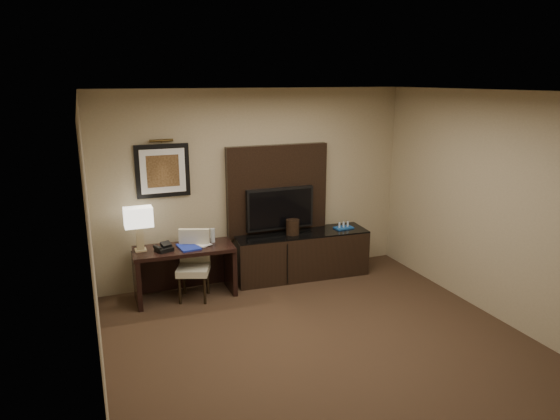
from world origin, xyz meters
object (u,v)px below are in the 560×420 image
tv (280,208)px  desk_phone (164,247)px  minibar_tray (344,225)px  desk (185,272)px  ice_bucket (293,227)px  water_bottle (213,235)px  credenza (301,254)px  desk_chair (193,269)px  table_lamp (139,231)px

tv → desk_phone: bearing=-170.4°
desk_phone → minibar_tray: desk_phone is taller
desk → minibar_tray: size_ratio=4.74×
desk → ice_bucket: ice_bucket is taller
minibar_tray → desk_phone: bearing=-177.8°
desk → ice_bucket: bearing=5.4°
water_bottle → credenza: bearing=0.9°
desk → desk_phone: 0.47m
credenza → ice_bucket: 0.47m
desk_chair → minibar_tray: (2.29, 0.17, 0.30)m
desk_phone → credenza: bearing=-15.3°
credenza → ice_bucket: bearing=-164.9°
desk → table_lamp: (-0.53, 0.08, 0.61)m
credenza → desk_phone: 2.02m
credenza → desk_phone: size_ratio=10.10×
desk_chair → ice_bucket: 1.53m
credenza → tv: tv is taller
desk_phone → water_bottle: water_bottle is taller
desk_chair → minibar_tray: size_ratio=3.07×
water_bottle → minibar_tray: bearing=-0.6°
credenza → table_lamp: table_lamp is taller
tv → table_lamp: size_ratio=1.86×
credenza → minibar_tray: minibar_tray is taller
desk_chair → table_lamp: table_lamp is taller
ice_bucket → minibar_tray: 0.82m
desk → credenza: 1.72m
desk → desk_phone: (-0.26, -0.05, 0.39)m
table_lamp → water_bottle: (0.94, -0.00, -0.17)m
tv → table_lamp: 1.99m
desk_chair → water_bottle: (0.32, 0.19, 0.37)m
minibar_tray → water_bottle: bearing=179.4°
ice_bucket → minibar_tray: ice_bucket is taller
table_lamp → ice_bucket: table_lamp is taller
desk_phone → desk_chair: bearing=-29.8°
credenza → desk_chair: (-1.63, -0.21, 0.08)m
table_lamp → minibar_tray: 2.93m
credenza → desk_chair: size_ratio=2.32×
water_bottle → minibar_tray: 1.98m
ice_bucket → minibar_tray: (0.82, -0.01, -0.06)m
desk → desk_phone: desk_phone is taller
desk → water_bottle: size_ratio=6.86×
desk → table_lamp: 0.82m
credenza → desk_chair: desk_chair is taller
desk_chair → ice_bucket: size_ratio=3.90×
credenza → ice_bucket: size_ratio=9.06×
tv → desk_chair: bearing=-165.4°
desk_chair → ice_bucket: ice_bucket is taller
desk_chair → desk_phone: 0.48m
desk_chair → desk_phone: size_ratio=4.34×
desk → desk_phone: bearing=-166.7°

